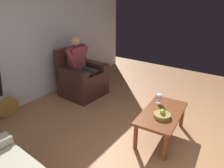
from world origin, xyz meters
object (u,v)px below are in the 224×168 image
(armchair, at_px, (82,79))
(guitar, at_px, (7,105))
(coffee_table, at_px, (162,116))
(fruit_bowl, at_px, (162,115))
(person_seated, at_px, (82,65))
(wine_glass_near, at_px, (159,97))

(armchair, bearing_deg, guitar, -14.95)
(coffee_table, xyz_separation_m, fruit_bowl, (0.12, 0.05, 0.10))
(armchair, relative_size, fruit_bowl, 4.21)
(fruit_bowl, bearing_deg, coffee_table, -158.92)
(person_seated, relative_size, guitar, 1.27)
(armchair, height_order, wine_glass_near, armchair)
(person_seated, bearing_deg, guitar, -15.76)
(person_seated, height_order, wine_glass_near, person_seated)
(guitar, bearing_deg, person_seated, 161.58)
(person_seated, distance_m, fruit_bowl, 2.09)
(person_seated, distance_m, guitar, 1.57)
(wine_glass_near, distance_m, fruit_bowl, 0.41)
(person_seated, relative_size, wine_glass_near, 8.28)
(person_seated, xyz_separation_m, fruit_bowl, (0.55, 2.00, -0.21))
(fruit_bowl, bearing_deg, person_seated, -105.48)
(coffee_table, relative_size, guitar, 1.04)
(guitar, bearing_deg, fruit_bowl, 109.48)
(armchair, height_order, guitar, armchair)
(guitar, bearing_deg, wine_glass_near, 118.35)
(wine_glass_near, bearing_deg, person_seated, -96.55)
(armchair, distance_m, fruit_bowl, 2.10)
(wine_glass_near, xyz_separation_m, fruit_bowl, (0.35, 0.21, -0.07))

